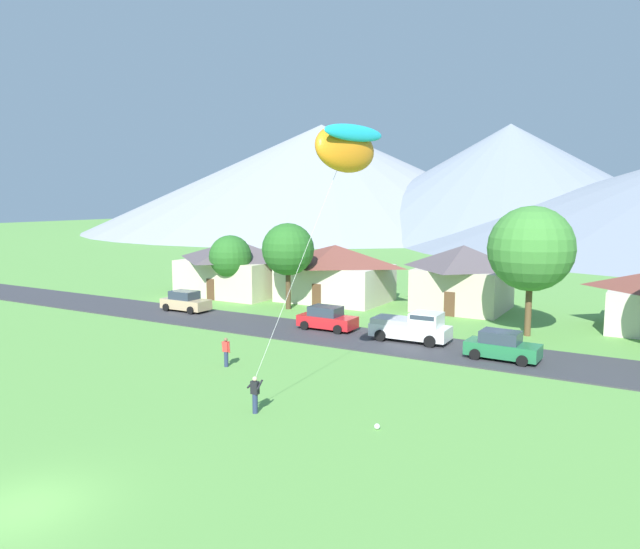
{
  "coord_description": "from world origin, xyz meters",
  "views": [
    {
      "loc": [
        16.68,
        -10.49,
        9.53
      ],
      "look_at": [
        1.52,
        15.5,
        5.65
      ],
      "focal_mm": 33.73,
      "sensor_mm": 36.0,
      "label": 1
    }
  ],
  "objects_px": {
    "house_rightmost": "(237,266)",
    "tree_right_of_center": "(230,257)",
    "soccer_ball": "(377,426)",
    "parked_car_red_west_end": "(327,319)",
    "tree_left_of_center": "(531,249)",
    "parked_car_tan_mid_east": "(185,302)",
    "pickup_truck_white_west_side": "(412,327)",
    "tree_center": "(288,250)",
    "house_right_center": "(463,276)",
    "parked_car_green_mid_west": "(502,346)",
    "house_left_center": "(335,272)",
    "watcher_person": "(226,352)",
    "kite_flyer_with_kite": "(345,150)"
  },
  "relations": [
    {
      "from": "house_rightmost",
      "to": "tree_right_of_center",
      "type": "bearing_deg",
      "value": -60.69
    },
    {
      "from": "tree_right_of_center",
      "to": "soccer_ball",
      "type": "relative_size",
      "value": 25.34
    },
    {
      "from": "parked_car_red_west_end",
      "to": "house_rightmost",
      "type": "bearing_deg",
      "value": 148.22
    },
    {
      "from": "parked_car_red_west_end",
      "to": "tree_left_of_center",
      "type": "bearing_deg",
      "value": 23.38
    },
    {
      "from": "parked_car_red_west_end",
      "to": "parked_car_tan_mid_east",
      "type": "relative_size",
      "value": 1.0
    },
    {
      "from": "tree_right_of_center",
      "to": "soccer_ball",
      "type": "bearing_deg",
      "value": -40.96
    },
    {
      "from": "tree_right_of_center",
      "to": "pickup_truck_white_west_side",
      "type": "xyz_separation_m",
      "value": [
        20.58,
        -6.77,
        -3.03
      ]
    },
    {
      "from": "tree_center",
      "to": "parked_car_tan_mid_east",
      "type": "xyz_separation_m",
      "value": [
        -6.72,
        -5.43,
        -4.26
      ]
    },
    {
      "from": "house_right_center",
      "to": "parked_car_green_mid_west",
      "type": "distance_m",
      "value": 16.4
    },
    {
      "from": "house_rightmost",
      "to": "pickup_truck_white_west_side",
      "type": "relative_size",
      "value": 1.97
    },
    {
      "from": "house_right_center",
      "to": "house_rightmost",
      "type": "xyz_separation_m",
      "value": [
        -21.74,
        -3.16,
        -0.07
      ]
    },
    {
      "from": "house_left_center",
      "to": "parked_car_tan_mid_east",
      "type": "bearing_deg",
      "value": -126.69
    },
    {
      "from": "house_left_center",
      "to": "tree_right_of_center",
      "type": "xyz_separation_m",
      "value": [
        -8.42,
        -4.73,
        1.4
      ]
    },
    {
      "from": "house_left_center",
      "to": "watcher_person",
      "type": "bearing_deg",
      "value": -76.81
    },
    {
      "from": "house_right_center",
      "to": "watcher_person",
      "type": "xyz_separation_m",
      "value": [
        -6.28,
        -23.91,
        -1.97
      ]
    },
    {
      "from": "house_left_center",
      "to": "tree_left_of_center",
      "type": "distance_m",
      "value": 19.51
    },
    {
      "from": "parked_car_red_west_end",
      "to": "tree_center",
      "type": "bearing_deg",
      "value": 141.18
    },
    {
      "from": "house_rightmost",
      "to": "parked_car_red_west_end",
      "type": "height_order",
      "value": "house_rightmost"
    },
    {
      "from": "house_left_center",
      "to": "parked_car_green_mid_west",
      "type": "height_order",
      "value": "house_left_center"
    },
    {
      "from": "tree_center",
      "to": "parked_car_tan_mid_east",
      "type": "height_order",
      "value": "tree_center"
    },
    {
      "from": "house_left_center",
      "to": "parked_car_tan_mid_east",
      "type": "relative_size",
      "value": 2.42
    },
    {
      "from": "tree_left_of_center",
      "to": "parked_car_tan_mid_east",
      "type": "distance_m",
      "value": 27.59
    },
    {
      "from": "tree_right_of_center",
      "to": "watcher_person",
      "type": "height_order",
      "value": "tree_right_of_center"
    },
    {
      "from": "tree_center",
      "to": "watcher_person",
      "type": "height_order",
      "value": "tree_center"
    },
    {
      "from": "tree_right_of_center",
      "to": "pickup_truck_white_west_side",
      "type": "distance_m",
      "value": 21.88
    },
    {
      "from": "tree_center",
      "to": "kite_flyer_with_kite",
      "type": "bearing_deg",
      "value": -50.23
    },
    {
      "from": "pickup_truck_white_west_side",
      "to": "house_right_center",
      "type": "bearing_deg",
      "value": 92.91
    },
    {
      "from": "parked_car_tan_mid_east",
      "to": "pickup_truck_white_west_side",
      "type": "height_order",
      "value": "pickup_truck_white_west_side"
    },
    {
      "from": "tree_right_of_center",
      "to": "kite_flyer_with_kite",
      "type": "bearing_deg",
      "value": -40.75
    },
    {
      "from": "soccer_ball",
      "to": "house_rightmost",
      "type": "bearing_deg",
      "value": 137.07
    },
    {
      "from": "tree_center",
      "to": "pickup_truck_white_west_side",
      "type": "bearing_deg",
      "value": -23.38
    },
    {
      "from": "kite_flyer_with_kite",
      "to": "watcher_person",
      "type": "distance_m",
      "value": 13.67
    },
    {
      "from": "house_left_center",
      "to": "tree_left_of_center",
      "type": "height_order",
      "value": "tree_left_of_center"
    },
    {
      "from": "house_left_center",
      "to": "tree_left_of_center",
      "type": "bearing_deg",
      "value": -17.24
    },
    {
      "from": "house_right_center",
      "to": "house_rightmost",
      "type": "distance_m",
      "value": 21.96
    },
    {
      "from": "house_rightmost",
      "to": "parked_car_green_mid_west",
      "type": "relative_size",
      "value": 2.43
    },
    {
      "from": "pickup_truck_white_west_side",
      "to": "house_rightmost",
      "type": "bearing_deg",
      "value": 155.89
    },
    {
      "from": "house_left_center",
      "to": "tree_right_of_center",
      "type": "distance_m",
      "value": 9.76
    },
    {
      "from": "house_rightmost",
      "to": "parked_car_red_west_end",
      "type": "xyz_separation_m",
      "value": [
        15.77,
        -9.77,
        -1.92
      ]
    },
    {
      "from": "parked_car_red_west_end",
      "to": "kite_flyer_with_kite",
      "type": "distance_m",
      "value": 18.25
    },
    {
      "from": "kite_flyer_with_kite",
      "to": "soccer_ball",
      "type": "bearing_deg",
      "value": -42.46
    },
    {
      "from": "tree_right_of_center",
      "to": "parked_car_red_west_end",
      "type": "xyz_separation_m",
      "value": [
        13.94,
        -6.52,
        -3.23
      ]
    },
    {
      "from": "pickup_truck_white_west_side",
      "to": "tree_right_of_center",
      "type": "bearing_deg",
      "value": 161.78
    },
    {
      "from": "tree_left_of_center",
      "to": "kite_flyer_with_kite",
      "type": "height_order",
      "value": "kite_flyer_with_kite"
    },
    {
      "from": "house_right_center",
      "to": "tree_left_of_center",
      "type": "distance_m",
      "value": 10.57
    },
    {
      "from": "parked_car_tan_mid_east",
      "to": "watcher_person",
      "type": "bearing_deg",
      "value": -39.84
    },
    {
      "from": "tree_center",
      "to": "parked_car_tan_mid_east",
      "type": "bearing_deg",
      "value": -141.04
    },
    {
      "from": "house_rightmost",
      "to": "soccer_ball",
      "type": "distance_m",
      "value": 36.63
    },
    {
      "from": "house_right_center",
      "to": "parked_car_tan_mid_east",
      "type": "bearing_deg",
      "value": -147.18
    },
    {
      "from": "tree_center",
      "to": "pickup_truck_white_west_side",
      "type": "xyz_separation_m",
      "value": [
        13.66,
        -5.9,
        -4.06
      ]
    }
  ]
}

